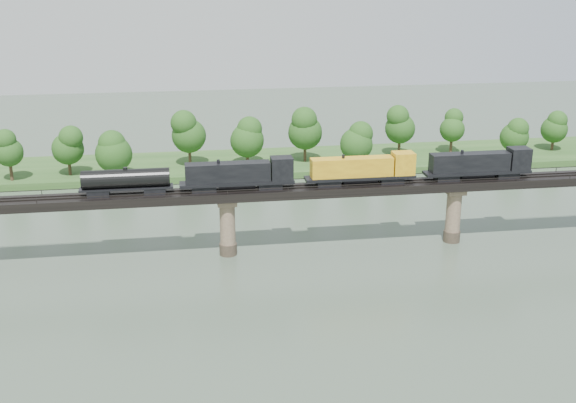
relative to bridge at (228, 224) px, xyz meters
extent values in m
plane|color=#384739|center=(0.00, -30.00, -5.46)|extent=(400.00, 400.00, 0.00)
cube|color=#294C1E|center=(0.00, 55.00, -4.66)|extent=(300.00, 24.00, 1.60)
cylinder|color=#473A2D|center=(0.00, 0.00, -4.46)|extent=(3.00, 3.00, 2.00)
cylinder|color=#887158|center=(0.00, 0.00, 0.04)|extent=(2.60, 2.60, 9.00)
cube|color=#887158|center=(0.00, 0.00, 4.04)|extent=(3.20, 3.20, 1.00)
cylinder|color=#473A2D|center=(40.00, 0.00, -4.46)|extent=(3.00, 3.00, 2.00)
cylinder|color=#887158|center=(40.00, 0.00, 0.04)|extent=(2.60, 2.60, 9.00)
cube|color=#887158|center=(40.00, 0.00, 4.04)|extent=(3.20, 3.20, 1.00)
cube|color=black|center=(0.00, 0.00, 5.29)|extent=(220.00, 5.00, 1.50)
cube|color=black|center=(0.00, -0.75, 6.12)|extent=(220.00, 0.12, 0.16)
cube|color=black|center=(0.00, 0.75, 6.12)|extent=(220.00, 0.12, 0.16)
cube|color=black|center=(0.00, -2.40, 6.74)|extent=(220.00, 0.10, 0.10)
cube|color=black|center=(0.00, 2.40, 6.74)|extent=(220.00, 0.10, 0.10)
cube|color=black|center=(0.00, -2.40, 6.39)|extent=(0.08, 0.08, 0.70)
cube|color=black|center=(0.00, 2.40, 6.39)|extent=(0.08, 0.08, 0.70)
cylinder|color=#382619|center=(-44.43, 46.31, -2.10)|extent=(0.70, 0.70, 3.51)
sphere|color=#194212|center=(-44.43, 46.31, 2.57)|extent=(6.31, 6.31, 6.31)
sphere|color=#194212|center=(-44.43, 46.31, 5.50)|extent=(4.73, 4.73, 4.73)
cylinder|color=#382619|center=(-32.24, 48.84, -2.19)|extent=(0.70, 0.70, 3.34)
sphere|color=#194212|center=(-32.24, 48.84, 2.27)|extent=(7.18, 7.18, 7.18)
sphere|color=#194212|center=(-32.24, 48.84, 5.06)|extent=(5.39, 5.39, 5.39)
cylinder|color=#382619|center=(-22.01, 46.15, -2.45)|extent=(0.70, 0.70, 2.83)
sphere|color=#194212|center=(-22.01, 46.15, 1.32)|extent=(8.26, 8.26, 8.26)
sphere|color=#194212|center=(-22.01, 46.15, 3.68)|extent=(6.19, 6.19, 6.19)
cylinder|color=#382619|center=(-5.04, 52.68, -1.88)|extent=(0.70, 0.70, 3.96)
sphere|color=#194212|center=(-5.04, 52.68, 3.41)|extent=(8.07, 8.07, 8.07)
sphere|color=#194212|center=(-5.04, 52.68, 6.71)|extent=(6.05, 6.05, 6.05)
cylinder|color=#382619|center=(8.52, 51.14, -2.23)|extent=(0.70, 0.70, 3.27)
sphere|color=#194212|center=(8.52, 51.14, 2.13)|extent=(8.03, 8.03, 8.03)
sphere|color=#194212|center=(8.52, 51.14, 4.85)|extent=(6.02, 6.02, 6.02)
cylinder|color=#382619|center=(22.65, 52.31, -1.90)|extent=(0.70, 0.70, 3.92)
sphere|color=#194212|center=(22.65, 52.31, 3.33)|extent=(8.29, 8.29, 8.29)
sphere|color=#194212|center=(22.65, 52.31, 6.60)|extent=(6.21, 6.21, 6.21)
cylinder|color=#382619|center=(33.59, 45.35, -2.35)|extent=(0.70, 0.70, 3.02)
sphere|color=#194212|center=(33.59, 45.35, 1.69)|extent=(7.74, 7.74, 7.74)
sphere|color=#194212|center=(33.59, 45.35, 4.21)|extent=(5.80, 5.80, 5.80)
cylinder|color=#382619|center=(46.81, 54.03, -1.96)|extent=(0.70, 0.70, 3.80)
sphere|color=#194212|center=(46.81, 54.03, 3.10)|extent=(7.47, 7.47, 7.47)
sphere|color=#194212|center=(46.81, 54.03, 6.27)|extent=(5.60, 5.60, 5.60)
cylinder|color=#382619|center=(60.48, 54.26, -2.17)|extent=(0.70, 0.70, 3.38)
sphere|color=#194212|center=(60.48, 54.26, 2.34)|extent=(6.23, 6.23, 6.23)
sphere|color=#194212|center=(60.48, 54.26, 5.16)|extent=(4.67, 4.67, 4.67)
cylinder|color=#382619|center=(74.35, 48.39, -2.47)|extent=(0.70, 0.70, 2.77)
sphere|color=#194212|center=(74.35, 48.39, 1.22)|extent=(7.04, 7.04, 7.04)
sphere|color=#194212|center=(74.35, 48.39, 3.54)|extent=(5.28, 5.28, 5.28)
cylinder|color=#382619|center=(87.62, 53.57, -2.39)|extent=(0.70, 0.70, 2.94)
sphere|color=#194212|center=(87.62, 53.57, 1.54)|extent=(6.73, 6.73, 6.73)
sphere|color=#194212|center=(87.62, 53.57, 3.99)|extent=(5.05, 5.05, 5.05)
cube|color=black|center=(49.26, 0.00, 6.59)|extent=(4.00, 2.40, 1.10)
cube|color=black|center=(38.26, 0.00, 6.59)|extent=(4.00, 2.40, 1.10)
cube|color=black|center=(43.76, 0.00, 7.29)|extent=(18.99, 3.00, 0.50)
cube|color=black|center=(42.26, 0.00, 9.14)|extent=(14.00, 2.70, 3.20)
cube|color=black|center=(51.26, 0.00, 9.44)|extent=(3.60, 3.00, 3.80)
cylinder|color=black|center=(43.76, 0.00, 6.74)|extent=(6.00, 1.40, 1.40)
cube|color=black|center=(28.27, 0.00, 6.59)|extent=(4.00, 2.40, 1.10)
cube|color=black|center=(17.27, 0.00, 6.59)|extent=(4.00, 2.40, 1.10)
cube|color=black|center=(22.77, 0.00, 7.29)|extent=(18.99, 3.00, 0.50)
cube|color=gold|center=(21.27, 0.00, 9.14)|extent=(14.00, 2.70, 3.20)
cube|color=gold|center=(30.27, 0.00, 9.44)|extent=(3.60, 3.00, 3.80)
cylinder|color=black|center=(22.77, 0.00, 6.74)|extent=(6.00, 1.40, 1.40)
cube|color=black|center=(7.27, 0.00, 6.59)|extent=(4.00, 2.40, 1.10)
cube|color=black|center=(-3.72, 0.00, 6.59)|extent=(4.00, 2.40, 1.10)
cube|color=black|center=(1.77, 0.00, 7.29)|extent=(18.99, 3.00, 0.50)
cube|color=black|center=(0.28, 0.00, 9.14)|extent=(14.00, 2.70, 3.20)
cube|color=black|center=(9.27, 0.00, 9.44)|extent=(3.60, 3.00, 3.80)
cylinder|color=black|center=(1.77, 0.00, 6.74)|extent=(6.00, 1.40, 1.40)
cube|color=black|center=(-11.72, 0.00, 6.59)|extent=(3.50, 2.20, 1.10)
cube|color=black|center=(-20.72, 0.00, 6.59)|extent=(3.50, 2.20, 1.10)
cube|color=black|center=(-16.22, 0.00, 7.24)|extent=(15.00, 2.40, 0.30)
cylinder|color=black|center=(-16.22, 0.00, 8.84)|extent=(14.00, 3.00, 3.00)
cylinder|color=black|center=(-16.22, 0.00, 10.44)|extent=(0.70, 0.70, 0.50)
camera|label=1|loc=(-7.47, -114.59, 41.84)|focal=45.00mm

